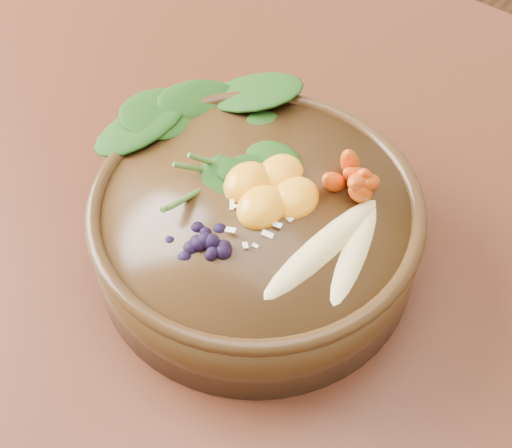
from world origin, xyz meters
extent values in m
cylinder|color=#331C0C|center=(-0.72, 0.37, 0.35)|extent=(0.07, 0.07, 0.71)
cube|color=#532817|center=(0.00, 0.00, 0.73)|extent=(1.60, 0.90, 0.04)
cylinder|color=#402A13|center=(-0.10, -0.02, 0.79)|extent=(0.28, 0.28, 0.07)
ellipsoid|color=#E0CC84|center=(-0.01, -0.01, 0.83)|extent=(0.06, 0.14, 0.02)
ellipsoid|color=#E0CC84|center=(-0.03, -0.02, 0.84)|extent=(0.04, 0.14, 0.02)
camera|label=1|loc=(0.12, -0.31, 1.25)|focal=50.00mm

